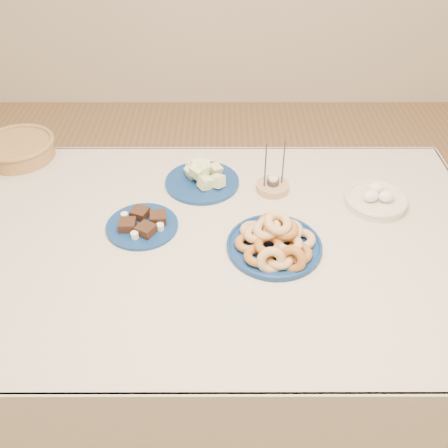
# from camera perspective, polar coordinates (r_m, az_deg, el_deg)

# --- Properties ---
(ground) EXTENTS (5.00, 5.00, 0.00)m
(ground) POSITION_cam_1_polar(r_m,az_deg,el_deg) (2.15, -0.00, -16.80)
(ground) COLOR #8F6743
(ground) RESTS_ON ground
(dining_table) EXTENTS (1.71, 1.11, 0.75)m
(dining_table) POSITION_cam_1_polar(r_m,az_deg,el_deg) (1.65, -0.00, -4.39)
(dining_table) COLOR brown
(dining_table) RESTS_ON ground
(donut_platter) EXTENTS (0.31, 0.31, 0.13)m
(donut_platter) POSITION_cam_1_polar(r_m,az_deg,el_deg) (1.53, 5.87, -2.03)
(donut_platter) COLOR navy
(donut_platter) RESTS_ON dining_table
(melon_plate) EXTENTS (0.28, 0.28, 0.09)m
(melon_plate) POSITION_cam_1_polar(r_m,az_deg,el_deg) (1.81, -2.52, 5.42)
(melon_plate) COLOR navy
(melon_plate) RESTS_ON dining_table
(brownie_plate) EXTENTS (0.28, 0.28, 0.04)m
(brownie_plate) POSITION_cam_1_polar(r_m,az_deg,el_deg) (1.64, -9.31, -0.05)
(brownie_plate) COLOR navy
(brownie_plate) RESTS_ON dining_table
(wicker_basket) EXTENTS (0.34, 0.34, 0.07)m
(wicker_basket) POSITION_cam_1_polar(r_m,az_deg,el_deg) (2.11, -22.48, 8.01)
(wicker_basket) COLOR brown
(wicker_basket) RESTS_ON dining_table
(candle_holder) EXTENTS (0.15, 0.15, 0.19)m
(candle_holder) POSITION_cam_1_polar(r_m,az_deg,el_deg) (1.78, 5.59, 4.34)
(candle_holder) COLOR #A87F5D
(candle_holder) RESTS_ON dining_table
(egg_bowl) EXTENTS (0.25, 0.25, 0.07)m
(egg_bowl) POSITION_cam_1_polar(r_m,az_deg,el_deg) (1.78, 16.97, 2.71)
(egg_bowl) COLOR beige
(egg_bowl) RESTS_ON dining_table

